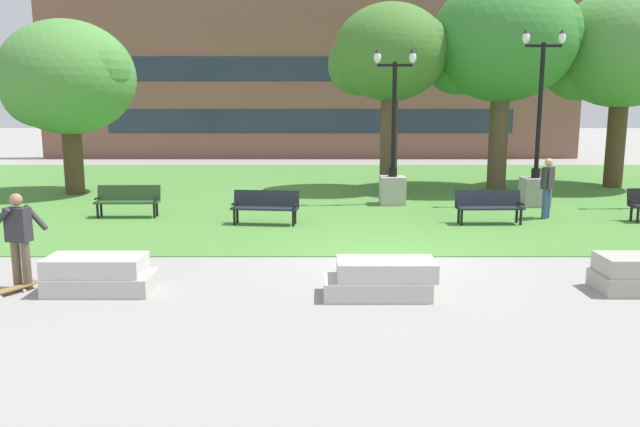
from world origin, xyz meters
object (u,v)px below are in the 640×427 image
lamp_post_left (538,172)px  park_bench_near_left (130,199)px  lamp_post_right (394,174)px  park_bench_near_right (267,205)px  person_skateboarder (21,235)px  skateboard (11,289)px  person_bystander_near_lawn (549,185)px  concrete_block_left (382,279)px  concrete_block_center (100,275)px  park_bench_far_left (491,205)px

lamp_post_left → park_bench_near_left: bearing=-171.1°
park_bench_near_left → lamp_post_right: (7.86, 2.28, 0.48)m
park_bench_near_right → lamp_post_right: (3.82, 3.36, 0.48)m
person_skateboarder → skateboard: (-0.08, -0.36, -0.88)m
lamp_post_left → person_bystander_near_lawn: bearing=-100.9°
concrete_block_left → skateboard: bearing=179.1°
lamp_post_right → person_skateboarder: bearing=-129.4°
concrete_block_center → skateboard: concrete_block_center is taller
park_bench_far_left → person_bystander_near_lawn: bearing=22.0°
skateboard → lamp_post_right: (7.71, 9.64, 0.93)m
concrete_block_center → concrete_block_left: same height
person_bystander_near_lawn → concrete_block_left: bearing=-126.8°
park_bench_near_left → park_bench_near_right: same height
park_bench_near_left → lamp_post_left: bearing=8.9°
person_skateboarder → lamp_post_right: 12.01m
skateboard → lamp_post_left: lamp_post_left is taller
concrete_block_left → lamp_post_right: 9.85m
concrete_block_left → skateboard: (-6.40, 0.10, -0.22)m
lamp_post_left → lamp_post_right: bearing=175.7°
lamp_post_left → skateboard: bearing=-142.7°
concrete_block_left → lamp_post_left: bearing=58.3°
park_bench_far_left → skateboard: bearing=-147.5°
lamp_post_right → lamp_post_left: bearing=-4.3°
concrete_block_center → park_bench_near_right: 6.57m
park_bench_near_right → lamp_post_left: lamp_post_left is taller
skateboard → lamp_post_left: (12.20, 9.30, 1.03)m
lamp_post_right → lamp_post_left: lamp_post_left is taller
concrete_block_left → park_bench_near_right: park_bench_near_right is taller
person_skateboarder → park_bench_far_left: person_skateboarder is taller
concrete_block_center → skateboard: 1.53m
skateboard → person_skateboarder: bearing=77.0°
person_skateboarder → skateboard: 0.96m
park_bench_near_right → person_bystander_near_lawn: (7.88, 0.81, 0.44)m
park_bench_near_right → person_skateboarder: bearing=-122.7°
concrete_block_left → park_bench_near_right: size_ratio=1.02×
lamp_post_right → person_bystander_near_lawn: 4.80m
person_skateboarder → park_bench_near_right: bearing=57.3°
lamp_post_left → park_bench_far_left: bearing=-127.3°
park_bench_far_left → concrete_block_left: bearing=-118.8°
skateboard → park_bench_far_left: bearing=32.5°
concrete_block_center → lamp_post_right: (6.20, 9.48, 0.71)m
person_bystander_near_lawn → skateboard: bearing=-149.0°
park_bench_far_left → person_bystander_near_lawn: (1.83, 0.74, 0.44)m
concrete_block_left → person_skateboarder: bearing=175.9°
skateboard → person_bystander_near_lawn: bearing=31.0°
person_skateboarder → park_bench_near_right: size_ratio=0.92×
concrete_block_left → lamp_post_right: lamp_post_right is taller
concrete_block_center → park_bench_near_left: 7.39m
park_bench_far_left → lamp_post_left: bearing=52.7°
concrete_block_left → lamp_post_left: size_ratio=0.35×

